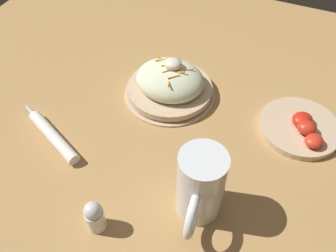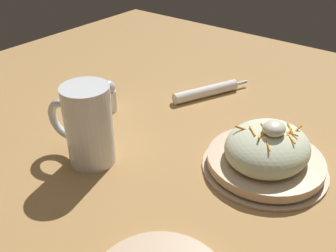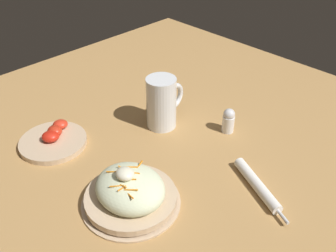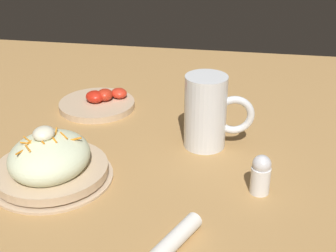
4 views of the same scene
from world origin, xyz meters
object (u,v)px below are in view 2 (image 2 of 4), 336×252
(napkin_roll, at_px, (206,91))
(salt_shaker, at_px, (109,96))
(salad_plate, at_px, (266,153))
(beer_mug, at_px, (88,129))

(napkin_roll, height_order, salt_shaker, salt_shaker)
(salad_plate, xyz_separation_m, salt_shaker, (0.02, -0.36, 0.00))
(salad_plate, height_order, napkin_roll, salad_plate)
(salad_plate, relative_size, napkin_roll, 1.13)
(beer_mug, distance_m, napkin_roll, 0.34)
(beer_mug, height_order, salt_shaker, beer_mug)
(salad_plate, bearing_deg, napkin_roll, -126.37)
(salad_plate, distance_m, napkin_roll, 0.29)
(salad_plate, distance_m, salt_shaker, 0.36)
(beer_mug, bearing_deg, napkin_roll, 175.37)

